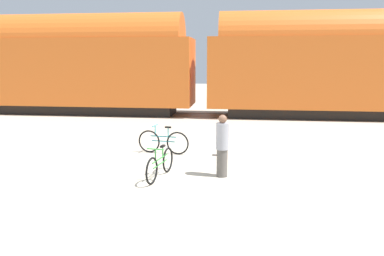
{
  "coord_description": "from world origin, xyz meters",
  "views": [
    {
      "loc": [
        2.08,
        -8.57,
        3.05
      ],
      "look_at": [
        0.76,
        2.03,
        1.1
      ],
      "focal_mm": 35.0,
      "sensor_mm": 36.0,
      "label": 1
    }
  ],
  "objects_px": {
    "freight_train": "(201,62)",
    "bicycle_teal": "(163,142)",
    "bicycle_green": "(160,164)",
    "backpack": "(223,150)",
    "person_in_grey": "(222,146)"
  },
  "relations": [
    {
      "from": "freight_train",
      "to": "bicycle_teal",
      "type": "bearing_deg",
      "value": -92.27
    },
    {
      "from": "bicycle_green",
      "to": "backpack",
      "type": "distance_m",
      "value": 2.95
    },
    {
      "from": "person_in_grey",
      "to": "backpack",
      "type": "bearing_deg",
      "value": -176.47
    },
    {
      "from": "bicycle_teal",
      "to": "bicycle_green",
      "type": "height_order",
      "value": "bicycle_teal"
    },
    {
      "from": "bicycle_green",
      "to": "person_in_grey",
      "type": "relative_size",
      "value": 1.06
    },
    {
      "from": "freight_train",
      "to": "backpack",
      "type": "height_order",
      "value": "freight_train"
    },
    {
      "from": "freight_train",
      "to": "person_in_grey",
      "type": "height_order",
      "value": "freight_train"
    },
    {
      "from": "bicycle_green",
      "to": "person_in_grey",
      "type": "distance_m",
      "value": 1.69
    },
    {
      "from": "person_in_grey",
      "to": "backpack",
      "type": "relative_size",
      "value": 4.87
    },
    {
      "from": "bicycle_green",
      "to": "backpack",
      "type": "height_order",
      "value": "bicycle_green"
    },
    {
      "from": "bicycle_green",
      "to": "person_in_grey",
      "type": "bearing_deg",
      "value": 11.41
    },
    {
      "from": "bicycle_teal",
      "to": "person_in_grey",
      "type": "height_order",
      "value": "person_in_grey"
    },
    {
      "from": "freight_train",
      "to": "person_in_grey",
      "type": "relative_size",
      "value": 17.08
    },
    {
      "from": "bicycle_green",
      "to": "person_in_grey",
      "type": "height_order",
      "value": "person_in_grey"
    },
    {
      "from": "backpack",
      "to": "bicycle_green",
      "type": "bearing_deg",
      "value": -121.07
    }
  ]
}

